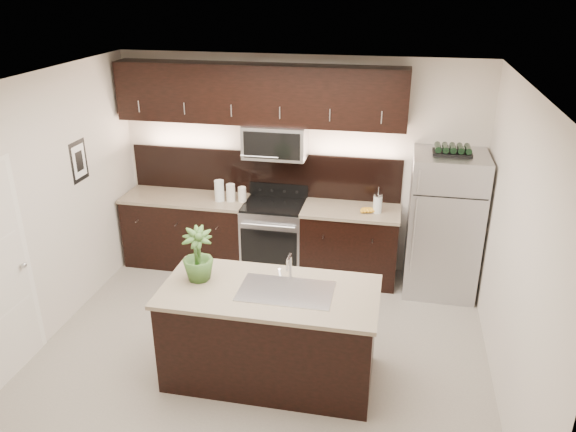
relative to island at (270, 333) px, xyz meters
name	(u,v)px	position (x,y,z in m)	size (l,w,h in m)	color
ground	(262,350)	(-0.17, 0.36, -0.47)	(4.50, 4.50, 0.00)	gray
room_walls	(246,196)	(-0.28, 0.32, 1.22)	(4.52, 4.02, 2.71)	beige
counter_run	(259,236)	(-0.63, 2.05, 0.00)	(3.51, 0.65, 0.94)	black
upper_fixtures	(261,104)	(-0.60, 2.20, 1.67)	(3.49, 0.40, 1.66)	black
island	(270,333)	(0.00, 0.00, 0.00)	(1.96, 0.96, 0.94)	black
sink_faucet	(286,289)	(0.15, 0.01, 0.48)	(0.84, 0.50, 0.28)	silver
refrigerator	(444,224)	(1.63, 1.99, 0.38)	(0.83, 0.75, 1.71)	#B2B2B7
wine_rack	(453,150)	(1.63, 1.99, 1.29)	(0.42, 0.26, 0.10)	black
plant	(198,254)	(-0.69, 0.06, 0.72)	(0.28, 0.28, 0.51)	#325522
canisters	(228,192)	(-1.00, 2.01, 0.58)	(0.39, 0.14, 0.26)	silver
french_press	(378,203)	(0.85, 2.00, 0.58)	(0.11, 0.11, 0.31)	silver
bananas	(363,210)	(0.68, 1.97, 0.50)	(0.19, 0.15, 0.06)	gold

